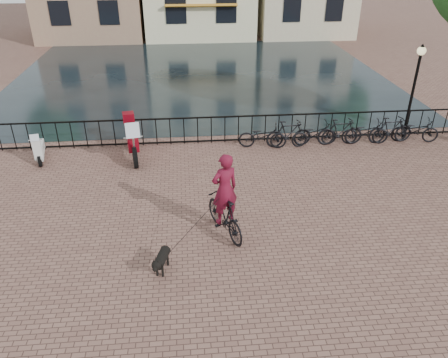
{
  "coord_description": "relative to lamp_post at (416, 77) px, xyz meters",
  "views": [
    {
      "loc": [
        -0.92,
        -6.83,
        6.65
      ],
      "look_at": [
        0.0,
        3.0,
        1.2
      ],
      "focal_mm": 35.0,
      "sensor_mm": 36.0,
      "label": 1
    }
  ],
  "objects": [
    {
      "name": "ground",
      "position": [
        -7.2,
        -7.6,
        -2.38
      ],
      "size": [
        100.0,
        100.0,
        0.0
      ],
      "primitive_type": "plane",
      "color": "brown",
      "rests_on": "ground"
    },
    {
      "name": "canal_water",
      "position": [
        -7.2,
        9.7,
        -2.38
      ],
      "size": [
        20.0,
        20.0,
        0.0
      ],
      "primitive_type": "plane",
      "color": "black",
      "rests_on": "ground"
    },
    {
      "name": "railing",
      "position": [
        -7.2,
        0.4,
        -1.87
      ],
      "size": [
        20.0,
        0.05,
        1.02
      ],
      "color": "black",
      "rests_on": "ground"
    },
    {
      "name": "lamp_post",
      "position": [
        0.0,
        0.0,
        0.0
      ],
      "size": [
        0.3,
        0.3,
        3.45
      ],
      "color": "black",
      "rests_on": "ground"
    },
    {
      "name": "cyclist",
      "position": [
        -7.25,
        -5.31,
        -1.38
      ],
      "size": [
        1.22,
        1.98,
        2.63
      ],
      "rotation": [
        0.0,
        0.0,
        3.52
      ],
      "color": "black",
      "rests_on": "ground"
    },
    {
      "name": "dog",
      "position": [
        -8.79,
        -6.61,
        -2.09
      ],
      "size": [
        0.5,
        0.9,
        0.58
      ],
      "rotation": [
        0.0,
        0.0,
        -0.28
      ],
      "color": "black",
      "rests_on": "ground"
    },
    {
      "name": "motorcycle",
      "position": [
        -9.98,
        -0.49,
        -1.56
      ],
      "size": [
        0.94,
        2.36,
        1.64
      ],
      "rotation": [
        0.0,
        0.0,
        0.18
      ],
      "color": "maroon",
      "rests_on": "ground"
    },
    {
      "name": "scooter",
      "position": [
        -13.09,
        -0.49,
        -1.78
      ],
      "size": [
        0.61,
        1.34,
        1.2
      ],
      "rotation": [
        0.0,
        0.0,
        0.2
      ],
      "color": "silver",
      "rests_on": "ground"
    },
    {
      "name": "parked_bike_0",
      "position": [
        -5.4,
        -0.2,
        -1.93
      ],
      "size": [
        1.79,
        0.86,
        0.9
      ],
      "primitive_type": "imported",
      "rotation": [
        0.0,
        0.0,
        1.41
      ],
      "color": "black",
      "rests_on": "ground"
    },
    {
      "name": "parked_bike_1",
      "position": [
        -4.45,
        -0.2,
        -1.88
      ],
      "size": [
        1.69,
        0.59,
        1.0
      ],
      "primitive_type": "imported",
      "rotation": [
        0.0,
        0.0,
        1.64
      ],
      "color": "black",
      "rests_on": "ground"
    },
    {
      "name": "parked_bike_2",
      "position": [
        -3.5,
        -0.2,
        -1.93
      ],
      "size": [
        1.77,
        0.77,
        0.9
      ],
      "primitive_type": "imported",
      "rotation": [
        0.0,
        0.0,
        1.67
      ],
      "color": "black",
      "rests_on": "ground"
    },
    {
      "name": "parked_bike_3",
      "position": [
        -2.55,
        -0.2,
        -1.88
      ],
      "size": [
        1.67,
        0.48,
        1.0
      ],
      "primitive_type": "imported",
      "rotation": [
        0.0,
        0.0,
        1.56
      ],
      "color": "black",
      "rests_on": "ground"
    },
    {
      "name": "parked_bike_4",
      "position": [
        -1.6,
        -0.2,
        -1.93
      ],
      "size": [
        1.76,
        0.72,
        0.9
      ],
      "primitive_type": "imported",
      "rotation": [
        0.0,
        0.0,
        1.5
      ],
      "color": "black",
      "rests_on": "ground"
    },
    {
      "name": "parked_bike_5",
      "position": [
        -0.65,
        -0.2,
        -1.88
      ],
      "size": [
        1.69,
        0.57,
        1.0
      ],
      "primitive_type": "imported",
      "rotation": [
        0.0,
        0.0,
        1.63
      ],
      "color": "black",
      "rests_on": "ground"
    },
    {
      "name": "parked_bike_6",
      "position": [
        0.3,
        -0.2,
        -1.93
      ],
      "size": [
        1.79,
        0.88,
        0.9
      ],
      "primitive_type": "imported",
      "rotation": [
        0.0,
        0.0,
        1.4
      ],
      "color": "black",
      "rests_on": "ground"
    }
  ]
}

